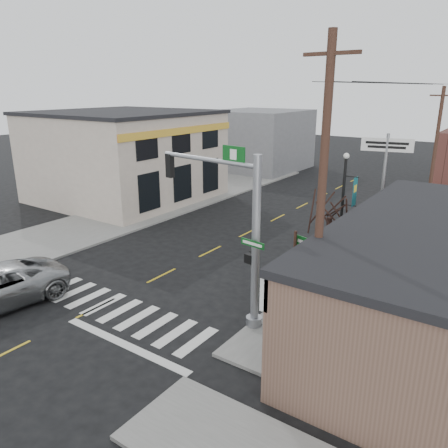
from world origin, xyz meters
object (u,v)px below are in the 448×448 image
Objects in this scene: dance_center_sign at (386,159)px; utility_pole_far at (434,155)px; lamp_post at (344,200)px; bare_tree at (331,202)px; fire_hydrant at (334,285)px; guide_sign at (308,256)px; utility_pole_near at (321,201)px; traffic_signal_pole at (237,222)px.

utility_pole_far is (1.83, 4.61, -0.20)m from dance_center_sign.
lamp_post is 1.04× the size of bare_tree.
fire_hydrant is 14.38m from utility_pole_far.
utility_pole_near is at bearing -45.23° from guide_sign.
dance_center_sign is (0.46, 5.28, 1.43)m from lamp_post.
bare_tree is 0.62× the size of utility_pole_far.
utility_pole_near is at bearing 4.49° from traffic_signal_pole.
traffic_signal_pole is at bearing -119.64° from bare_tree.
lamp_post is 8.85m from utility_pole_near.
dance_center_sign is 9.79m from bare_tree.
traffic_signal_pole is 4.27m from guide_sign.
traffic_signal_pole is at bearing -94.53° from guide_sign.
fire_hydrant is 4.95m from lamp_post.
dance_center_sign is at bearing 91.11° from traffic_signal_pole.
traffic_signal_pole is 1.09× the size of dance_center_sign.
traffic_signal_pole is 9.54× the size of fire_hydrant.
guide_sign is at bearing -98.18° from utility_pole_far.
traffic_signal_pole is at bearing -176.95° from utility_pole_near.
traffic_signal_pole reaches higher than lamp_post.
traffic_signal_pole reaches higher than guide_sign.
utility_pole_near is at bearing -73.61° from bare_tree.
fire_hydrant is 10.12m from dance_center_sign.
utility_pole_near is (1.14, -3.86, 1.02)m from bare_tree.
lamp_post is (-0.30, 4.76, 1.43)m from guide_sign.
bare_tree is at bearing -95.54° from utility_pole_far.
traffic_signal_pole is at bearing -113.10° from lamp_post.
utility_pole_near is (0.93, -4.50, 4.88)m from fire_hydrant.
guide_sign is 10.44m from dance_center_sign.
utility_pole_near reaches higher than bare_tree.
lamp_post is at bearing 90.09° from traffic_signal_pole.
utility_pole_near is 1.17× the size of utility_pole_far.
dance_center_sign is (1.54, 13.45, 0.70)m from traffic_signal_pole.
utility_pole_far is (3.37, 18.06, 0.50)m from traffic_signal_pole.
utility_pole_far is at bearing 55.46° from dance_center_sign.
lamp_post is 0.55× the size of utility_pole_near.
traffic_signal_pole is 0.77× the size of utility_pole_far.
fire_hydrant is 0.08× the size of utility_pole_far.
dance_center_sign is 4.96m from utility_pole_far.
bare_tree is 0.52× the size of utility_pole_near.
bare_tree is at bearing -92.83° from lamp_post.
fire_hydrant is (0.92, 0.91, -1.44)m from guide_sign.
utility_pole_near reaches higher than fire_hydrant.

